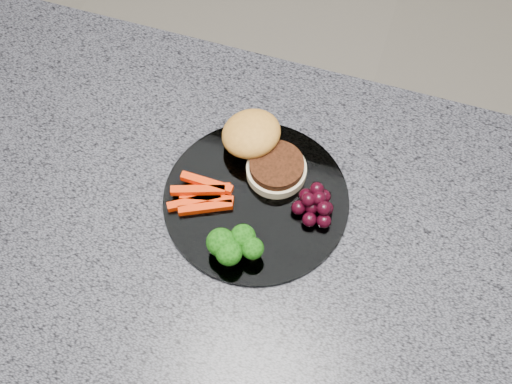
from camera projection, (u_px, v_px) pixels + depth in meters
The scene contains 8 objects.
room at pixel (330, 6), 0.57m from camera, with size 4.02×4.02×2.70m.
island_cabinet at pixel (287, 347), 1.38m from camera, with size 1.20×0.60×0.86m, color brown.
countertop at pixel (299, 250), 0.98m from camera, with size 1.20×0.60×0.04m, color #52535D.
plate at pixel (256, 200), 0.99m from camera, with size 0.26×0.26×0.01m, color white.
burger at pixel (260, 148), 1.01m from camera, with size 0.16×0.14×0.05m.
carrot_sticks at pixel (202, 195), 0.99m from camera, with size 0.09×0.07×0.02m.
broccoli at pixel (233, 245), 0.93m from camera, with size 0.08×0.06×0.05m.
grape_bunch at pixel (315, 205), 0.97m from camera, with size 0.06×0.06×0.04m.
Camera 1 is at (0.07, -0.41, 1.78)m, focal length 50.00 mm.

